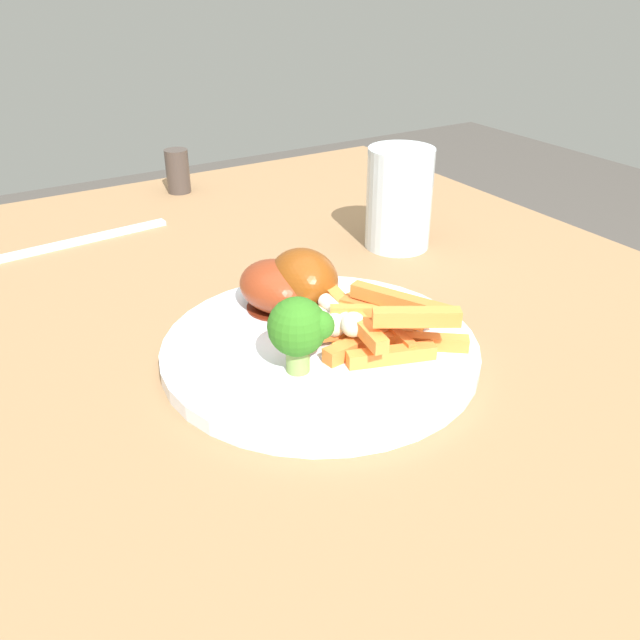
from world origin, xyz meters
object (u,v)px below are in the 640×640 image
at_px(dinner_plate, 320,349).
at_px(water_glass, 399,199).
at_px(broccoli_floret_front, 299,328).
at_px(chicken_drumstick_near, 280,289).
at_px(chicken_drumstick_far, 306,282).
at_px(dining_table, 348,444).
at_px(carrot_fries_pile, 377,325).
at_px(pepper_shaker, 178,171).
at_px(fork, 83,240).

height_order(dinner_plate, water_glass, water_glass).
relative_size(broccoli_floret_front, chicken_drumstick_near, 0.46).
xyz_separation_m(dinner_plate, chicken_drumstick_far, (0.05, -0.02, 0.03)).
relative_size(broccoli_floret_front, water_glass, 0.55).
bearing_deg(chicken_drumstick_far, chicken_drumstick_near, 62.20).
xyz_separation_m(chicken_drumstick_near, water_glass, (0.08, -0.19, 0.02)).
bearing_deg(water_glass, broccoli_floret_front, 128.33).
relative_size(dining_table, broccoli_floret_front, 16.81).
bearing_deg(dinner_plate, carrot_fries_pile, -119.92).
xyz_separation_m(chicken_drumstick_far, pepper_shaker, (0.39, -0.04, -0.01)).
height_order(dining_table, carrot_fries_pile, carrot_fries_pile).
bearing_deg(fork, dining_table, 110.89).
distance_m(dining_table, fork, 0.36).
xyz_separation_m(dinner_plate, fork, (0.33, 0.10, -0.00)).
bearing_deg(broccoli_floret_front, carrot_fries_pile, -87.22).
xyz_separation_m(broccoli_floret_front, carrot_fries_pile, (0.00, -0.07, -0.02)).
distance_m(fork, pepper_shaker, 0.19).
bearing_deg(dining_table, chicken_drumstick_far, 51.46).
bearing_deg(dinner_plate, broccoli_floret_front, 127.65).
relative_size(dining_table, carrot_fries_pile, 7.09).
xyz_separation_m(chicken_drumstick_near, fork, (0.27, 0.10, -0.03)).
bearing_deg(chicken_drumstick_far, dining_table, -128.54).
bearing_deg(broccoli_floret_front, fork, 10.25).
height_order(fork, pepper_shaker, pepper_shaker).
bearing_deg(dining_table, chicken_drumstick_near, 55.35).
bearing_deg(carrot_fries_pile, broccoli_floret_front, 92.78).
bearing_deg(chicken_drumstick_near, dinner_plate, 179.77).
height_order(dinner_plate, carrot_fries_pile, carrot_fries_pile).
height_order(dining_table, pepper_shaker, pepper_shaker).
relative_size(carrot_fries_pile, pepper_shaker, 2.45).
bearing_deg(pepper_shaker, dining_table, 179.10).
bearing_deg(dinner_plate, chicken_drumstick_far, -19.90).
height_order(broccoli_floret_front, carrot_fries_pile, broccoli_floret_front).
relative_size(broccoli_floret_front, pepper_shaker, 1.03).
bearing_deg(dinner_plate, pepper_shaker, -7.21).
relative_size(fork, water_glass, 1.82).
relative_size(broccoli_floret_front, carrot_fries_pile, 0.42).
relative_size(carrot_fries_pile, fork, 0.71).
xyz_separation_m(chicken_drumstick_far, fork, (0.28, 0.12, -0.03)).
bearing_deg(chicken_drumstick_near, fork, 19.95).
relative_size(dinner_plate, broccoli_floret_front, 4.27).
xyz_separation_m(dinner_plate, carrot_fries_pile, (-0.02, -0.04, 0.02)).
bearing_deg(broccoli_floret_front, water_glass, -51.67).
xyz_separation_m(dining_table, broccoli_floret_front, (-0.06, 0.08, 0.18)).
bearing_deg(dinner_plate, dining_table, -58.72).
distance_m(chicken_drumstick_near, water_glass, 0.21).
relative_size(water_glass, pepper_shaker, 1.89).
bearing_deg(chicken_drumstick_far, dinner_plate, 160.10).
relative_size(dinner_plate, chicken_drumstick_far, 1.93).
xyz_separation_m(water_glass, pepper_shaker, (0.29, 0.13, -0.02)).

